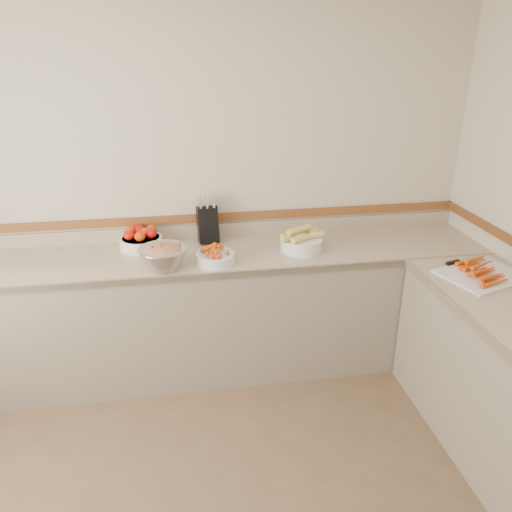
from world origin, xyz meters
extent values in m
plane|color=beige|center=(0.00, 2.00, 1.30)|extent=(4.00, 0.00, 4.00)
cube|color=tan|center=(0.00, 1.68, 0.88)|extent=(4.00, 0.65, 0.04)
cube|color=gray|center=(0.00, 1.68, 0.43)|extent=(4.00, 0.63, 0.86)
cube|color=#816F57|center=(0.00, 1.36, 0.88)|extent=(4.00, 0.02, 0.04)
cube|color=tan|center=(0.00, 1.99, 0.95)|extent=(4.00, 0.02, 0.10)
cube|color=brown|center=(0.00, 1.99, 1.05)|extent=(4.00, 0.02, 0.06)
cube|color=black|center=(1.38, 0.25, 0.80)|extent=(0.02, 0.58, 0.06)
cylinder|color=silver|center=(1.38, 0.25, 0.72)|extent=(0.02, 0.50, 0.02)
cube|color=black|center=(0.09, 1.90, 1.03)|extent=(0.16, 0.18, 0.28)
cylinder|color=silver|center=(0.05, 1.87, 1.20)|extent=(0.02, 0.04, 0.07)
cylinder|color=silver|center=(0.09, 1.87, 1.20)|extent=(0.02, 0.04, 0.07)
cylinder|color=silver|center=(0.14, 1.87, 1.20)|extent=(0.02, 0.04, 0.07)
cylinder|color=silver|center=(0.05, 1.90, 1.20)|extent=(0.02, 0.04, 0.07)
cylinder|color=silver|center=(0.09, 1.90, 1.20)|extent=(0.02, 0.04, 0.07)
cylinder|color=silver|center=(0.14, 1.90, 1.20)|extent=(0.02, 0.04, 0.07)
cylinder|color=silver|center=(0.05, 1.93, 1.20)|extent=(0.02, 0.04, 0.07)
cylinder|color=silver|center=(0.09, 1.93, 1.20)|extent=(0.02, 0.04, 0.07)
cylinder|color=silver|center=(0.14, 1.93, 1.20)|extent=(0.02, 0.04, 0.07)
cylinder|color=white|center=(-0.38, 1.86, 0.94)|extent=(0.29, 0.29, 0.08)
torus|color=white|center=(-0.38, 1.86, 0.97)|extent=(0.29, 0.29, 0.01)
cylinder|color=white|center=(-0.38, 1.86, 0.97)|extent=(0.26, 0.26, 0.01)
ellipsoid|color=#BA0D07|center=(-0.45, 1.82, 1.01)|extent=(0.08, 0.08, 0.07)
ellipsoid|color=red|center=(-0.38, 1.78, 1.01)|extent=(0.08, 0.08, 0.07)
ellipsoid|color=#BA0D07|center=(-0.30, 1.83, 1.01)|extent=(0.08, 0.08, 0.07)
ellipsoid|color=red|center=(-0.45, 1.90, 1.01)|extent=(0.08, 0.08, 0.07)
ellipsoid|color=#BA0D07|center=(-0.38, 1.87, 1.01)|extent=(0.08, 0.08, 0.07)
ellipsoid|color=red|center=(-0.30, 1.91, 1.01)|extent=(0.08, 0.08, 0.07)
ellipsoid|color=#BA0D07|center=(-0.40, 1.93, 1.01)|extent=(0.08, 0.08, 0.07)
ellipsoid|color=red|center=(-0.34, 1.85, 1.01)|extent=(0.08, 0.08, 0.07)
ellipsoid|color=#BA0D07|center=(-0.38, 1.90, 1.01)|extent=(0.08, 0.08, 0.07)
cylinder|color=white|center=(0.11, 1.51, 0.93)|extent=(0.25, 0.25, 0.07)
torus|color=white|center=(0.11, 1.51, 0.96)|extent=(0.25, 0.25, 0.01)
cylinder|color=white|center=(0.11, 1.51, 0.96)|extent=(0.22, 0.22, 0.01)
sphere|color=#D34007|center=(0.08, 1.43, 0.98)|extent=(0.03, 0.03, 0.03)
sphere|color=#D34007|center=(0.09, 1.48, 1.00)|extent=(0.03, 0.03, 0.03)
sphere|color=#D34007|center=(0.04, 1.48, 0.99)|extent=(0.03, 0.03, 0.03)
sphere|color=#D34007|center=(0.07, 1.52, 1.01)|extent=(0.03, 0.03, 0.03)
sphere|color=#D34007|center=(0.13, 1.50, 1.01)|extent=(0.03, 0.03, 0.03)
sphere|color=#D34007|center=(0.07, 1.57, 0.99)|extent=(0.03, 0.03, 0.03)
sphere|color=#D34007|center=(0.20, 1.51, 0.98)|extent=(0.03, 0.03, 0.03)
sphere|color=#D34007|center=(0.16, 1.51, 1.00)|extent=(0.03, 0.03, 0.03)
sphere|color=#D34007|center=(0.11, 1.42, 0.98)|extent=(0.03, 0.03, 0.03)
sphere|color=#D34007|center=(0.07, 1.53, 1.00)|extent=(0.03, 0.03, 0.03)
sphere|color=#D34007|center=(0.18, 1.55, 0.99)|extent=(0.03, 0.03, 0.03)
sphere|color=#D34007|center=(0.05, 1.56, 0.99)|extent=(0.03, 0.03, 0.03)
sphere|color=#D34007|center=(0.09, 1.47, 1.00)|extent=(0.03, 0.03, 0.03)
sphere|color=#D34007|center=(0.08, 1.54, 1.00)|extent=(0.03, 0.03, 0.03)
sphere|color=#D34007|center=(0.18, 1.51, 0.99)|extent=(0.03, 0.03, 0.03)
sphere|color=#D34007|center=(0.11, 1.58, 0.99)|extent=(0.03, 0.03, 0.03)
sphere|color=#D34007|center=(0.10, 1.46, 1.00)|extent=(0.03, 0.03, 0.03)
sphere|color=#D34007|center=(0.12, 1.58, 0.99)|extent=(0.03, 0.03, 0.03)
sphere|color=#D34007|center=(0.07, 1.55, 1.00)|extent=(0.03, 0.03, 0.03)
sphere|color=#D34007|center=(0.20, 1.50, 0.99)|extent=(0.03, 0.03, 0.03)
sphere|color=#D34007|center=(0.11, 1.51, 1.02)|extent=(0.03, 0.03, 0.03)
sphere|color=#D34007|center=(0.09, 1.49, 1.01)|extent=(0.03, 0.03, 0.03)
sphere|color=#D34007|center=(0.10, 1.49, 1.00)|extent=(0.03, 0.03, 0.03)
sphere|color=#D34007|center=(0.09, 1.56, 0.99)|extent=(0.03, 0.03, 0.03)
sphere|color=#D34007|center=(0.05, 1.47, 0.99)|extent=(0.03, 0.03, 0.03)
sphere|color=#D34007|center=(0.11, 1.51, 1.01)|extent=(0.03, 0.03, 0.03)
sphere|color=#D34007|center=(0.11, 1.51, 1.02)|extent=(0.03, 0.03, 0.03)
sphere|color=#D34007|center=(0.11, 1.50, 1.02)|extent=(0.03, 0.03, 0.03)
sphere|color=#D34007|center=(0.13, 1.53, 1.01)|extent=(0.03, 0.03, 0.03)
sphere|color=#D34007|center=(0.12, 1.50, 1.01)|extent=(0.03, 0.03, 0.03)
sphere|color=#D34007|center=(0.06, 1.54, 1.00)|extent=(0.03, 0.03, 0.03)
sphere|color=#D34007|center=(0.17, 1.47, 0.99)|extent=(0.03, 0.03, 0.03)
sphere|color=#D34007|center=(0.11, 1.44, 0.99)|extent=(0.03, 0.03, 0.03)
sphere|color=#D34007|center=(0.09, 1.57, 0.99)|extent=(0.03, 0.03, 0.03)
sphere|color=#D34007|center=(0.11, 1.50, 1.01)|extent=(0.03, 0.03, 0.03)
sphere|color=#D34007|center=(0.09, 1.48, 1.01)|extent=(0.03, 0.03, 0.03)
sphere|color=#D34007|center=(0.12, 1.54, 1.01)|extent=(0.03, 0.03, 0.03)
sphere|color=#D34007|center=(0.20, 1.54, 0.98)|extent=(0.03, 0.03, 0.03)
sphere|color=#D34007|center=(0.09, 1.51, 1.01)|extent=(0.03, 0.03, 0.03)
cylinder|color=white|center=(0.71, 1.63, 0.94)|extent=(0.29, 0.29, 0.09)
torus|color=white|center=(0.71, 1.63, 0.98)|extent=(0.29, 0.29, 0.01)
cylinder|color=#E0C45D|center=(0.65, 1.61, 1.01)|extent=(0.19, 0.12, 0.04)
cylinder|color=#E0C45D|center=(0.71, 1.59, 1.01)|extent=(0.19, 0.14, 0.04)
cylinder|color=#E0C45D|center=(0.77, 1.62, 1.01)|extent=(0.20, 0.09, 0.04)
cylinder|color=#E0C45D|center=(0.66, 1.67, 1.01)|extent=(0.19, 0.13, 0.04)
cylinder|color=#E0C45D|center=(0.75, 1.68, 1.01)|extent=(0.20, 0.08, 0.04)
cylinder|color=#E0C45D|center=(0.69, 1.63, 1.05)|extent=(0.19, 0.13, 0.04)
cylinder|color=#B2B2BA|center=(-0.22, 1.47, 0.97)|extent=(0.31, 0.31, 0.14)
torus|color=#B2B2BA|center=(-0.22, 1.47, 1.04)|extent=(0.31, 0.31, 0.01)
ellipsoid|color=#AE1339|center=(-0.22, 1.47, 1.03)|extent=(0.25, 0.25, 0.08)
cube|color=#AE1339|center=(-0.22, 1.46, 1.05)|extent=(0.02, 0.02, 0.02)
cube|color=#8DB357|center=(-0.24, 1.46, 1.06)|extent=(0.03, 0.03, 0.02)
cube|color=#AE1339|center=(-0.23, 1.49, 1.06)|extent=(0.02, 0.02, 0.02)
cube|color=#8DB357|center=(-0.23, 1.44, 1.06)|extent=(0.03, 0.03, 0.02)
cube|color=#AE1339|center=(-0.20, 1.48, 1.06)|extent=(0.03, 0.03, 0.02)
cube|color=#8DB357|center=(-0.18, 1.46, 1.06)|extent=(0.03, 0.03, 0.02)
cube|color=#AE1339|center=(-0.21, 1.40, 1.05)|extent=(0.03, 0.03, 0.02)
cube|color=#8DB357|center=(-0.28, 1.47, 1.05)|extent=(0.03, 0.03, 0.02)
cube|color=#AE1339|center=(-0.21, 1.47, 1.04)|extent=(0.03, 0.03, 0.02)
cube|color=#8DB357|center=(-0.14, 1.49, 1.05)|extent=(0.03, 0.03, 0.02)
cube|color=#AE1339|center=(-0.12, 1.48, 1.06)|extent=(0.03, 0.03, 0.02)
cube|color=#8DB357|center=(-0.27, 1.45, 1.05)|extent=(0.03, 0.03, 0.02)
cube|color=#AE1339|center=(-0.23, 1.45, 1.05)|extent=(0.03, 0.03, 0.02)
cube|color=#8DB357|center=(-0.29, 1.45, 1.06)|extent=(0.03, 0.03, 0.02)
cube|color=silver|center=(1.71, 1.05, 0.91)|extent=(0.58, 0.51, 0.01)
cone|color=#D34407|center=(1.71, 0.89, 0.93)|extent=(0.19, 0.09, 0.03)
cone|color=#D34407|center=(1.71, 0.92, 0.95)|extent=(0.19, 0.09, 0.03)
cone|color=#D34407|center=(1.71, 0.95, 0.93)|extent=(0.19, 0.09, 0.03)
cone|color=#D34407|center=(1.71, 0.98, 0.93)|extent=(0.19, 0.09, 0.03)
cone|color=#D34407|center=(1.71, 1.01, 0.95)|extent=(0.19, 0.09, 0.03)
cone|color=#D34407|center=(1.71, 1.03, 0.93)|extent=(0.19, 0.09, 0.03)
cone|color=#D34407|center=(1.71, 1.06, 0.93)|extent=(0.19, 0.09, 0.03)
cone|color=#D34407|center=(1.71, 1.09, 0.95)|extent=(0.19, 0.09, 0.03)
cone|color=#D34407|center=(1.71, 1.12, 0.93)|extent=(0.19, 0.09, 0.03)
cone|color=#D34407|center=(1.71, 1.15, 0.93)|extent=(0.19, 0.09, 0.03)
cone|color=#D34407|center=(1.71, 1.18, 0.95)|extent=(0.19, 0.09, 0.03)
cone|color=#D34407|center=(1.71, 1.21, 0.93)|extent=(0.19, 0.09, 0.03)
cube|color=silver|center=(1.75, 1.21, 0.92)|extent=(0.20, 0.10, 0.00)
cube|color=black|center=(1.60, 1.21, 0.93)|extent=(0.11, 0.05, 0.02)
camera|label=1|loc=(-0.11, -1.45, 2.22)|focal=35.00mm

